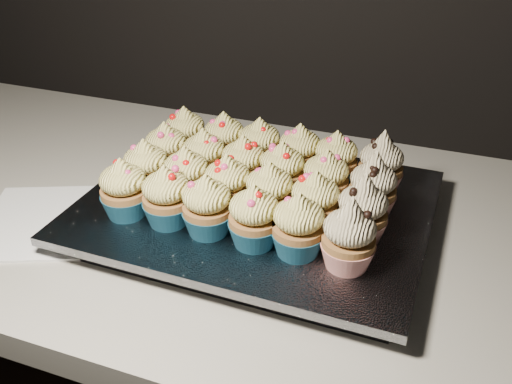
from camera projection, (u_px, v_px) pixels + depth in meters
worktop at (230, 219)px, 0.84m from camera, size 2.44×0.64×0.04m
napkin at (51, 221)px, 0.80m from camera, size 0.24×0.24×0.00m
baking_tray at (256, 216)px, 0.79m from camera, size 0.43×0.33×0.02m
foil_lining at (256, 206)px, 0.78m from camera, size 0.47×0.37×0.01m
cupcake_0 at (124, 190)px, 0.74m from camera, size 0.06×0.06×0.08m
cupcake_1 at (167, 197)px, 0.72m from camera, size 0.06×0.06×0.08m
cupcake_2 at (207, 207)px, 0.70m from camera, size 0.06×0.06×0.08m
cupcake_3 at (254, 218)px, 0.68m from camera, size 0.06×0.06×0.08m
cupcake_4 at (298, 227)px, 0.66m from camera, size 0.06×0.06×0.08m
cupcake_5 at (349, 237)px, 0.64m from camera, size 0.06×0.06×0.10m
cupcake_6 at (146, 169)px, 0.78m from camera, size 0.06×0.06×0.08m
cupcake_7 at (186, 177)px, 0.76m from camera, size 0.06×0.06×0.08m
cupcake_8 at (227, 186)px, 0.74m from camera, size 0.06×0.06×0.08m
cupcake_9 at (269, 193)px, 0.73m from camera, size 0.06×0.06×0.08m
cupcake_10 at (315, 203)px, 0.71m from camera, size 0.06×0.06×0.08m
cupcake_11 at (362, 211)px, 0.69m from camera, size 0.06×0.06×0.10m
cupcake_12 at (166, 151)px, 0.83m from camera, size 0.06×0.06×0.08m
cupcake_13 at (204, 158)px, 0.81m from camera, size 0.06×0.06×0.08m
cupcake_14 at (243, 165)px, 0.79m from camera, size 0.06×0.06×0.08m
cupcake_15 at (282, 172)px, 0.78m from camera, size 0.06×0.06×0.08m
cupcake_16 at (325, 180)px, 0.76m from camera, size 0.06×0.06×0.08m
cupcake_17 at (373, 188)px, 0.74m from camera, size 0.06×0.06×0.10m
cupcake_18 at (186, 134)px, 0.88m from camera, size 0.06×0.06×0.08m
cupcake_19 at (224, 140)px, 0.86m from camera, size 0.06×0.06×0.08m
cupcake_20 at (260, 146)px, 0.84m from camera, size 0.06×0.06×0.08m
cupcake_21 at (299, 153)px, 0.82m from camera, size 0.06×0.06×0.08m
cupcake_22 at (336, 160)px, 0.80m from camera, size 0.06×0.06×0.08m
cupcake_23 at (381, 166)px, 0.79m from camera, size 0.06×0.06×0.10m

